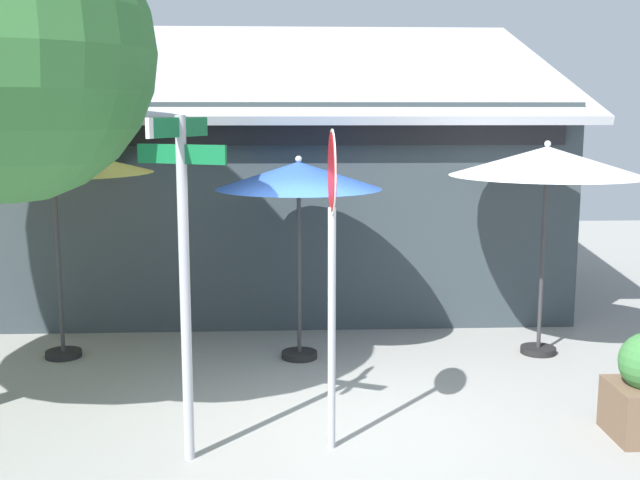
{
  "coord_description": "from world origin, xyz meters",
  "views": [
    {
      "loc": [
        -0.62,
        -7.4,
        3.0
      ],
      "look_at": [
        -0.21,
        1.2,
        1.6
      ],
      "focal_mm": 44.08,
      "sensor_mm": 36.0,
      "label": 1
    }
  ],
  "objects_px": {
    "street_sign_post": "(184,255)",
    "stop_sign": "(332,232)",
    "patio_umbrella_mustard_left": "(53,162)",
    "patio_umbrella_ivory_right": "(547,163)",
    "patio_umbrella_royal_blue_center": "(299,178)"
  },
  "relations": [
    {
      "from": "stop_sign",
      "to": "patio_umbrella_mustard_left",
      "type": "xyz_separation_m",
      "value": [
        -3.16,
        2.82,
        0.44
      ]
    },
    {
      "from": "patio_umbrella_royal_blue_center",
      "to": "patio_umbrella_ivory_right",
      "type": "distance_m",
      "value": 3.02
    },
    {
      "from": "stop_sign",
      "to": "patio_umbrella_ivory_right",
      "type": "xyz_separation_m",
      "value": [
        2.78,
        2.69,
        0.42
      ]
    },
    {
      "from": "street_sign_post",
      "to": "patio_umbrella_mustard_left",
      "type": "bearing_deg",
      "value": 122.42
    },
    {
      "from": "stop_sign",
      "to": "patio_umbrella_royal_blue_center",
      "type": "xyz_separation_m",
      "value": [
        -0.23,
        2.64,
        0.25
      ]
    },
    {
      "from": "patio_umbrella_ivory_right",
      "to": "street_sign_post",
      "type": "bearing_deg",
      "value": -144.74
    },
    {
      "from": "street_sign_post",
      "to": "patio_umbrella_mustard_left",
      "type": "height_order",
      "value": "street_sign_post"
    },
    {
      "from": "street_sign_post",
      "to": "stop_sign",
      "type": "relative_size",
      "value": 1.04
    },
    {
      "from": "stop_sign",
      "to": "patio_umbrella_royal_blue_center",
      "type": "distance_m",
      "value": 2.66
    },
    {
      "from": "patio_umbrella_ivory_right",
      "to": "stop_sign",
      "type": "bearing_deg",
      "value": -135.99
    },
    {
      "from": "patio_umbrella_mustard_left",
      "to": "patio_umbrella_royal_blue_center",
      "type": "bearing_deg",
      "value": -3.44
    },
    {
      "from": "patio_umbrella_mustard_left",
      "to": "patio_umbrella_royal_blue_center",
      "type": "height_order",
      "value": "patio_umbrella_mustard_left"
    },
    {
      "from": "street_sign_post",
      "to": "stop_sign",
      "type": "xyz_separation_m",
      "value": [
        1.26,
        0.17,
        0.16
      ]
    },
    {
      "from": "stop_sign",
      "to": "patio_umbrella_mustard_left",
      "type": "height_order",
      "value": "stop_sign"
    },
    {
      "from": "street_sign_post",
      "to": "stop_sign",
      "type": "bearing_deg",
      "value": 7.67
    }
  ]
}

